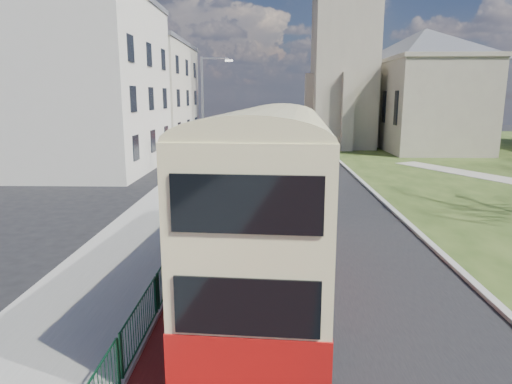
{
  "coord_description": "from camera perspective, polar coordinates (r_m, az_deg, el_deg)",
  "views": [
    {
      "loc": [
        -0.11,
        -12.97,
        5.58
      ],
      "look_at": [
        -0.55,
        4.03,
        2.0
      ],
      "focal_mm": 32.0,
      "sensor_mm": 36.0,
      "label": 1
    }
  ],
  "objects": [
    {
      "name": "ground",
      "position": [
        14.12,
        1.85,
        -11.4
      ],
      "size": [
        160.0,
        160.0,
        0.0
      ],
      "primitive_type": "plane",
      "color": "black",
      "rests_on": "ground"
    },
    {
      "name": "road_carriageway",
      "position": [
        33.48,
        4.24,
        2.26
      ],
      "size": [
        9.0,
        120.0,
        0.01
      ],
      "primitive_type": "cube",
      "color": "black",
      "rests_on": "ground"
    },
    {
      "name": "bus_lane",
      "position": [
        33.46,
        -0.39,
        2.29
      ],
      "size": [
        3.4,
        120.0,
        0.01
      ],
      "primitive_type": "cube",
      "color": "#591414",
      "rests_on": "ground"
    },
    {
      "name": "pavement_west",
      "position": [
        33.79,
        -6.85,
        2.39
      ],
      "size": [
        4.0,
        120.0,
        0.12
      ],
      "primitive_type": "cube",
      "color": "gray",
      "rests_on": "ground"
    },
    {
      "name": "kerb_west",
      "position": [
        33.55,
        -3.46,
        2.4
      ],
      "size": [
        0.25,
        120.0,
        0.13
      ],
      "primitive_type": "cube",
      "color": "#999993",
      "rests_on": "ground"
    },
    {
      "name": "kerb_east",
      "position": [
        35.94,
        11.45,
        2.82
      ],
      "size": [
        0.25,
        80.0,
        0.13
      ],
      "primitive_type": "cube",
      "color": "#999993",
      "rests_on": "ground"
    },
    {
      "name": "pedestrian_railing",
      "position": [
        17.93,
        -7.7,
        -4.51
      ],
      "size": [
        0.07,
        24.0,
        1.12
      ],
      "color": "#0D3B22",
      "rests_on": "ground"
    },
    {
      "name": "gothic_church",
      "position": [
        53.06,
        16.27,
        19.62
      ],
      "size": [
        16.38,
        18.0,
        40.0
      ],
      "color": "gray",
      "rests_on": "ground"
    },
    {
      "name": "street_block_near",
      "position": [
        37.64,
        -20.67,
        12.56
      ],
      "size": [
        10.3,
        14.3,
        13.0
      ],
      "color": "beige",
      "rests_on": "ground"
    },
    {
      "name": "street_block_far",
      "position": [
        52.83,
        -14.04,
        11.73
      ],
      "size": [
        10.3,
        16.3,
        11.5
      ],
      "color": "beige",
      "rests_on": "ground"
    },
    {
      "name": "streetlamp",
      "position": [
        31.28,
        -6.38,
        10.0
      ],
      "size": [
        2.13,
        0.18,
        8.0
      ],
      "color": "gray",
      "rests_on": "pavement_west"
    },
    {
      "name": "bus",
      "position": [
        13.17,
        1.98,
        0.13
      ],
      "size": [
        3.7,
        12.32,
        5.08
      ],
      "rotation": [
        0.0,
        0.0,
        -0.07
      ],
      "color": "#AE1210",
      "rests_on": "ground"
    }
  ]
}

